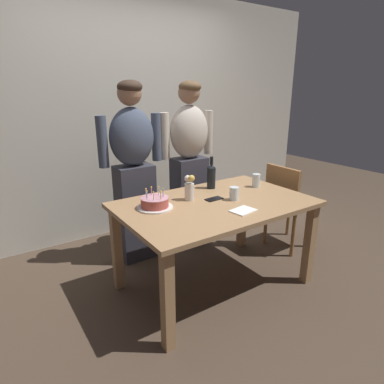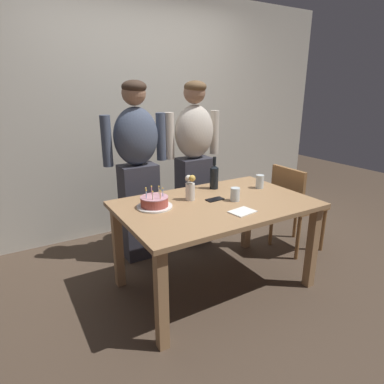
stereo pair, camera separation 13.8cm
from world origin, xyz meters
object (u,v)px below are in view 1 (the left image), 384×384
at_px(water_glass_near, 256,180).
at_px(water_glass_far, 234,194).
at_px(cell_phone, 214,199).
at_px(person_man_bearded, 134,171).
at_px(dining_chair, 287,200).
at_px(person_woman_cardigan, 189,162).
at_px(flower_vase, 189,187).
at_px(napkin_stack, 243,211).
at_px(birthday_cake, 155,203).
at_px(wine_bottle, 211,176).

relative_size(water_glass_near, water_glass_far, 1.12).
distance_m(cell_phone, person_man_bearded, 0.83).
bearing_deg(dining_chair, water_glass_far, 101.27).
xyz_separation_m(person_man_bearded, person_woman_cardigan, (0.61, 0.00, 0.00)).
height_order(flower_vase, dining_chair, flower_vase).
height_order(napkin_stack, person_man_bearded, person_man_bearded).
height_order(water_glass_near, person_woman_cardigan, person_woman_cardigan).
xyz_separation_m(birthday_cake, person_woman_cardigan, (0.74, 0.65, 0.09)).
bearing_deg(wine_bottle, cell_phone, -122.91).
bearing_deg(flower_vase, wine_bottle, 25.15).
xyz_separation_m(napkin_stack, person_woman_cardigan, (0.24, 1.07, 0.13)).
distance_m(flower_vase, person_man_bearded, 0.67).
bearing_deg(person_woman_cardigan, water_glass_far, 81.16).
bearing_deg(cell_phone, flower_vase, 146.56).
relative_size(water_glass_near, napkin_stack, 0.67).
bearing_deg(person_man_bearded, dining_chair, 153.56).
bearing_deg(flower_vase, dining_chair, -1.27).
bearing_deg(wine_bottle, napkin_stack, -104.54).
bearing_deg(person_man_bearded, person_woman_cardigan, -180.00).
bearing_deg(person_woman_cardigan, cell_phone, 71.05).
xyz_separation_m(birthday_cake, person_man_bearded, (0.13, 0.65, 0.09)).
relative_size(birthday_cake, dining_chair, 0.31).
distance_m(water_glass_near, cell_phone, 0.53).
relative_size(wine_bottle, person_woman_cardigan, 0.17).
bearing_deg(person_woman_cardigan, flower_vase, 56.52).
xyz_separation_m(water_glass_near, wine_bottle, (-0.36, 0.20, 0.05)).
height_order(birthday_cake, cell_phone, birthday_cake).
relative_size(birthday_cake, flower_vase, 1.28).
bearing_deg(water_glass_far, cell_phone, 141.64).
relative_size(wine_bottle, cell_phone, 1.98).
height_order(water_glass_near, cell_phone, water_glass_near).
bearing_deg(person_man_bearded, birthday_cake, 78.55).
bearing_deg(person_man_bearded, cell_phone, 115.39).
relative_size(person_man_bearded, dining_chair, 1.90).
bearing_deg(napkin_stack, cell_phone, 92.84).
distance_m(water_glass_near, napkin_stack, 0.64).
relative_size(water_glass_near, cell_phone, 0.83).
height_order(birthday_cake, person_woman_cardigan, person_woman_cardigan).
xyz_separation_m(birthday_cake, cell_phone, (0.49, -0.09, -0.04)).
bearing_deg(person_man_bearded, water_glass_near, 142.23).
bearing_deg(dining_chair, birthday_cake, 89.40).
relative_size(cell_phone, flower_vase, 0.69).
bearing_deg(dining_chair, napkin_stack, 112.26).
distance_m(napkin_stack, dining_chair, 1.08).
distance_m(birthday_cake, water_glass_near, 1.01).
xyz_separation_m(cell_phone, dining_chair, (0.99, 0.07, -0.23)).
distance_m(wine_bottle, flower_vase, 0.37).
relative_size(flower_vase, person_man_bearded, 0.13).
bearing_deg(person_woman_cardigan, napkin_stack, 77.38).
relative_size(wine_bottle, dining_chair, 0.33).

